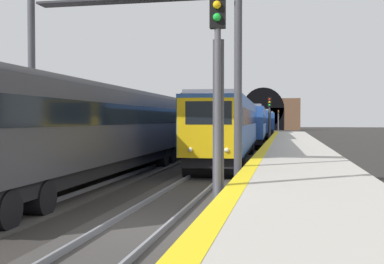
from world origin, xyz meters
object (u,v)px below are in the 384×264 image
overhead_signal_gantry (130,34)px  train_main_approaching (257,123)px  railway_signal_far (278,119)px  train_adjacent_platform (192,124)px  railway_signal_near (218,83)px  railway_signal_mid (270,116)px

overhead_signal_gantry → train_main_approaching: bearing=-3.0°
railway_signal_far → overhead_signal_gantry: 92.95m
train_main_approaching → train_adjacent_platform: (-18.45, 4.29, 0.02)m
railway_signal_near → railway_signal_far: (97.84, 0.00, -0.69)m
train_main_approaching → train_adjacent_platform: size_ratio=1.25×
railway_signal_mid → overhead_signal_gantry: (-33.03, 3.95, 2.77)m
railway_signal_near → railway_signal_mid: bearing=-180.0°
train_main_approaching → railway_signal_mid: size_ratio=15.39×
railway_signal_mid → train_adjacent_platform: bearing=-30.4°
railway_signal_far → overhead_signal_gantry: overhead_signal_gantry is taller
railway_signal_near → railway_signal_mid: (38.04, 0.00, -0.55)m
train_adjacent_platform → railway_signal_near: size_ratio=10.27×
train_main_approaching → overhead_signal_gantry: 41.30m
train_main_approaching → railway_signal_near: bearing=0.6°
railway_signal_near → railway_signal_mid: railway_signal_near is taller
railway_signal_far → overhead_signal_gantry: size_ratio=0.60×
train_main_approaching → railway_signal_near: size_ratio=12.81×
overhead_signal_gantry → train_adjacent_platform: bearing=5.4°
railway_signal_near → overhead_signal_gantry: overhead_signal_gantry is taller
train_adjacent_platform → railway_signal_far: (70.18, -6.09, 0.59)m
railway_signal_near → train_main_approaching: bearing=-177.8°
railway_signal_near → overhead_signal_gantry: 6.76m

